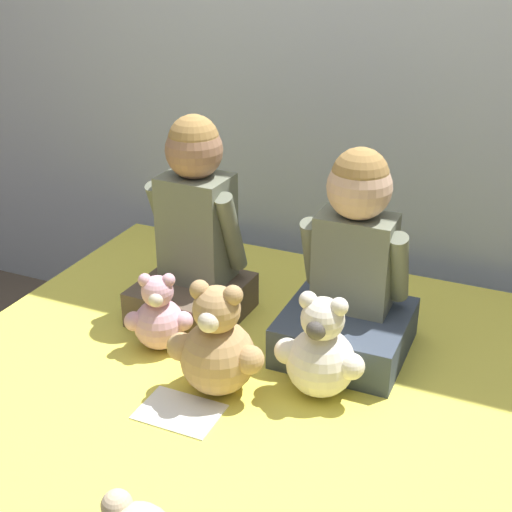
{
  "coord_description": "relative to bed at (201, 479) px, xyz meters",
  "views": [
    {
      "loc": [
        0.75,
        -1.3,
        1.62
      ],
      "look_at": [
        0.0,
        0.37,
        0.74
      ],
      "focal_mm": 50.0,
      "sensor_mm": 36.0,
      "label": 1
    }
  ],
  "objects": [
    {
      "name": "child_on_left",
      "position": [
        -0.24,
        0.45,
        0.51
      ],
      "size": [
        0.33,
        0.33,
        0.64
      ],
      "rotation": [
        0.0,
        0.0,
        -0.04
      ],
      "color": "brown",
      "rests_on": "bed"
    },
    {
      "name": "bed",
      "position": [
        0.0,
        0.0,
        0.0
      ],
      "size": [
        1.66,
        2.01,
        0.46
      ],
      "color": "#997F60",
      "rests_on": "ground_plane"
    },
    {
      "name": "child_on_right",
      "position": [
        0.26,
        0.45,
        0.48
      ],
      "size": [
        0.36,
        0.36,
        0.6
      ],
      "rotation": [
        0.0,
        0.0,
        0.01
      ],
      "color": "#384251",
      "rests_on": "bed"
    },
    {
      "name": "sign_card",
      "position": [
        -0.04,
        -0.03,
        0.24
      ],
      "size": [
        0.21,
        0.15,
        0.0
      ],
      "color": "white",
      "rests_on": "bed"
    },
    {
      "name": "teddy_bear_between_children",
      "position": [
        0.01,
        0.1,
        0.37
      ],
      "size": [
        0.27,
        0.2,
        0.32
      ],
      "rotation": [
        0.0,
        0.0,
        0.09
      ],
      "color": "tan",
      "rests_on": "bed"
    },
    {
      "name": "teddy_bear_held_by_left_child",
      "position": [
        -0.24,
        0.22,
        0.34
      ],
      "size": [
        0.19,
        0.15,
        0.24
      ],
      "rotation": [
        0.0,
        0.0,
        0.43
      ],
      "color": "#DBA3B2",
      "rests_on": "bed"
    },
    {
      "name": "teddy_bear_held_by_right_child",
      "position": [
        0.26,
        0.2,
        0.36
      ],
      "size": [
        0.25,
        0.19,
        0.29
      ],
      "rotation": [
        0.0,
        0.0,
        0.0
      ],
      "color": "silver",
      "rests_on": "bed"
    },
    {
      "name": "wall_behind_bed",
      "position": [
        0.0,
        1.15,
        1.02
      ],
      "size": [
        8.0,
        0.06,
        2.5
      ],
      "color": "silver",
      "rests_on": "ground_plane"
    }
  ]
}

